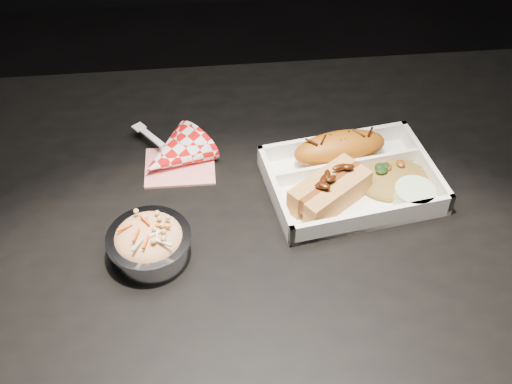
% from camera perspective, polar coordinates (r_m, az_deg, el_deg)
% --- Properties ---
extents(dining_table, '(1.20, 0.80, 0.75)m').
position_cam_1_polar(dining_table, '(1.01, -0.41, -5.84)').
color(dining_table, black).
rests_on(dining_table, ground).
extents(food_tray, '(0.27, 0.22, 0.04)m').
position_cam_1_polar(food_tray, '(0.99, 8.41, 0.82)').
color(food_tray, white).
rests_on(food_tray, dining_table).
extents(fried_pastry, '(0.16, 0.08, 0.05)m').
position_cam_1_polar(fried_pastry, '(1.01, 7.46, 3.88)').
color(fried_pastry, '#A05410').
rests_on(fried_pastry, food_tray).
extents(hotdog, '(0.13, 0.12, 0.06)m').
position_cam_1_polar(hotdog, '(0.95, 6.58, 0.23)').
color(hotdog, '#C58643').
rests_on(hotdog, food_tray).
extents(fried_rice_mound, '(0.13, 0.11, 0.03)m').
position_cam_1_polar(fried_rice_mound, '(1.00, 12.20, 1.55)').
color(fried_rice_mound, olive).
rests_on(fried_rice_mound, food_tray).
extents(cupcake_liner, '(0.06, 0.06, 0.03)m').
position_cam_1_polar(cupcake_liner, '(0.97, 13.87, -0.38)').
color(cupcake_liner, '#B8D6A2').
rests_on(cupcake_liner, food_tray).
extents(foil_coleslaw_cup, '(0.12, 0.12, 0.07)m').
position_cam_1_polar(foil_coleslaw_cup, '(0.89, -9.47, -4.38)').
color(foil_coleslaw_cup, silver).
rests_on(foil_coleslaw_cup, dining_table).
extents(napkin_fork, '(0.15, 0.16, 0.10)m').
position_cam_1_polar(napkin_fork, '(1.03, -7.40, 3.23)').
color(napkin_fork, red).
rests_on(napkin_fork, dining_table).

